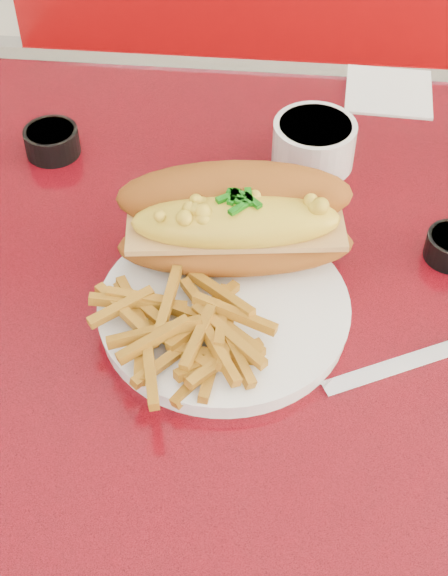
# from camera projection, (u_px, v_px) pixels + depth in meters

# --- Properties ---
(diner_table) EXTENTS (1.23, 0.83, 0.77)m
(diner_table) POSITION_uv_depth(u_px,v_px,m) (280.00, 377.00, 0.93)
(diner_table) COLOR red
(diner_table) RESTS_ON ground
(booth_bench_far) EXTENTS (1.20, 0.51, 0.90)m
(booth_bench_far) POSITION_uv_depth(u_px,v_px,m) (291.00, 165.00, 1.72)
(booth_bench_far) COLOR #9A0A0C
(booth_bench_far) RESTS_ON ground
(dinner_plate) EXTENTS (0.27, 0.27, 0.02)m
(dinner_plate) POSITION_uv_depth(u_px,v_px,m) (224.00, 309.00, 0.78)
(dinner_plate) COLOR white
(dinner_plate) RESTS_ON diner_table
(mac_hoagie) EXTENTS (0.25, 0.14, 0.10)m
(mac_hoagie) POSITION_uv_depth(u_px,v_px,m) (235.00, 220.00, 0.79)
(mac_hoagie) COLOR #995218
(mac_hoagie) RESTS_ON dinner_plate
(fries_pile) EXTENTS (0.16, 0.15, 0.04)m
(fries_pile) POSITION_uv_depth(u_px,v_px,m) (183.00, 330.00, 0.73)
(fries_pile) COLOR #BF8320
(fries_pile) RESTS_ON dinner_plate
(fork) EXTENTS (0.09, 0.13, 0.00)m
(fork) POSITION_uv_depth(u_px,v_px,m) (265.00, 266.00, 0.81)
(fork) COLOR silver
(fork) RESTS_ON dinner_plate
(gravy_ramekin) EXTENTS (0.10, 0.10, 0.05)m
(gravy_ramekin) POSITION_uv_depth(u_px,v_px,m) (314.00, 142.00, 0.93)
(gravy_ramekin) COLOR white
(gravy_ramekin) RESTS_ON diner_table
(sauce_cup_left) EXTENTS (0.07, 0.07, 0.03)m
(sauce_cup_left) POSITION_uv_depth(u_px,v_px,m) (52.00, 140.00, 0.95)
(sauce_cup_left) COLOR black
(sauce_cup_left) RESTS_ON diner_table
(paper_napkin) EXTENTS (0.12, 0.12, 0.00)m
(paper_napkin) POSITION_uv_depth(u_px,v_px,m) (389.00, 92.00, 1.05)
(paper_napkin) COLOR white
(paper_napkin) RESTS_ON diner_table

